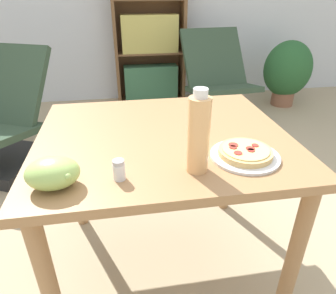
{
  "coord_description": "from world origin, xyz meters",
  "views": [
    {
      "loc": [
        -0.26,
        -1.12,
        1.27
      ],
      "look_at": [
        -0.12,
        -0.26,
        0.8
      ],
      "focal_mm": 32.0,
      "sensor_mm": 36.0,
      "label": 1
    }
  ],
  "objects_px": {
    "pizza_on_plate": "(245,154)",
    "drink_bottle": "(198,134)",
    "lounge_chair_far": "(218,92)",
    "bookshelf": "(149,31)",
    "grape_bunch": "(53,173)",
    "salt_shaker": "(119,170)",
    "potted_plant_floor": "(287,71)",
    "lounge_chair_near": "(1,132)"
  },
  "relations": [
    {
      "from": "grape_bunch",
      "to": "bookshelf",
      "type": "bearing_deg",
      "value": 78.1
    },
    {
      "from": "pizza_on_plate",
      "to": "drink_bottle",
      "type": "xyz_separation_m",
      "value": [
        -0.19,
        -0.05,
        0.11
      ]
    },
    {
      "from": "drink_bottle",
      "to": "lounge_chair_near",
      "type": "bearing_deg",
      "value": 128.75
    },
    {
      "from": "pizza_on_plate",
      "to": "lounge_chair_near",
      "type": "bearing_deg",
      "value": 134.05
    },
    {
      "from": "lounge_chair_far",
      "to": "potted_plant_floor",
      "type": "bearing_deg",
      "value": 10.41
    },
    {
      "from": "lounge_chair_near",
      "to": "lounge_chair_far",
      "type": "xyz_separation_m",
      "value": [
        1.93,
        0.66,
        0.0
      ]
    },
    {
      "from": "pizza_on_plate",
      "to": "drink_bottle",
      "type": "height_order",
      "value": "drink_bottle"
    },
    {
      "from": "bookshelf",
      "to": "potted_plant_floor",
      "type": "xyz_separation_m",
      "value": [
        1.54,
        -0.41,
        -0.41
      ]
    },
    {
      "from": "grape_bunch",
      "to": "bookshelf",
      "type": "xyz_separation_m",
      "value": [
        0.59,
        2.8,
        0.03
      ]
    },
    {
      "from": "drink_bottle",
      "to": "lounge_chair_far",
      "type": "xyz_separation_m",
      "value": [
        0.78,
        2.1,
        -0.58
      ]
    },
    {
      "from": "grape_bunch",
      "to": "lounge_chair_near",
      "type": "relative_size",
      "value": 0.17
    },
    {
      "from": "salt_shaker",
      "to": "bookshelf",
      "type": "distance_m",
      "value": 2.82
    },
    {
      "from": "grape_bunch",
      "to": "lounge_chair_far",
      "type": "relative_size",
      "value": 0.18
    },
    {
      "from": "drink_bottle",
      "to": "potted_plant_floor",
      "type": "relative_size",
      "value": 0.37
    },
    {
      "from": "lounge_chair_far",
      "to": "bookshelf",
      "type": "xyz_separation_m",
      "value": [
        -0.63,
        0.68,
        0.53
      ]
    },
    {
      "from": "salt_shaker",
      "to": "lounge_chair_near",
      "type": "bearing_deg",
      "value": 121.93
    },
    {
      "from": "grape_bunch",
      "to": "drink_bottle",
      "type": "relative_size",
      "value": 0.58
    },
    {
      "from": "pizza_on_plate",
      "to": "salt_shaker",
      "type": "relative_size",
      "value": 3.59
    },
    {
      "from": "salt_shaker",
      "to": "lounge_chair_near",
      "type": "distance_m",
      "value": 1.78
    },
    {
      "from": "drink_bottle",
      "to": "lounge_chair_near",
      "type": "xyz_separation_m",
      "value": [
        -1.15,
        1.44,
        -0.58
      ]
    },
    {
      "from": "lounge_chair_far",
      "to": "potted_plant_floor",
      "type": "xyz_separation_m",
      "value": [
        0.91,
        0.27,
        0.12
      ]
    },
    {
      "from": "grape_bunch",
      "to": "salt_shaker",
      "type": "distance_m",
      "value": 0.19
    },
    {
      "from": "salt_shaker",
      "to": "pizza_on_plate",
      "type": "bearing_deg",
      "value": 8.39
    },
    {
      "from": "grape_bunch",
      "to": "potted_plant_floor",
      "type": "xyz_separation_m",
      "value": [
        2.13,
        2.39,
        -0.38
      ]
    },
    {
      "from": "salt_shaker",
      "to": "grape_bunch",
      "type": "bearing_deg",
      "value": -178.21
    },
    {
      "from": "drink_bottle",
      "to": "salt_shaker",
      "type": "relative_size",
      "value": 4.07
    },
    {
      "from": "drink_bottle",
      "to": "lounge_chair_near",
      "type": "distance_m",
      "value": 1.93
    },
    {
      "from": "grape_bunch",
      "to": "lounge_chair_far",
      "type": "bearing_deg",
      "value": 60.09
    },
    {
      "from": "lounge_chair_near",
      "to": "bookshelf",
      "type": "height_order",
      "value": "bookshelf"
    },
    {
      "from": "pizza_on_plate",
      "to": "drink_bottle",
      "type": "relative_size",
      "value": 0.88
    },
    {
      "from": "salt_shaker",
      "to": "bookshelf",
      "type": "xyz_separation_m",
      "value": [
        0.4,
        2.79,
        0.04
      ]
    },
    {
      "from": "drink_bottle",
      "to": "bookshelf",
      "type": "distance_m",
      "value": 2.78
    },
    {
      "from": "pizza_on_plate",
      "to": "grape_bunch",
      "type": "height_order",
      "value": "grape_bunch"
    },
    {
      "from": "bookshelf",
      "to": "potted_plant_floor",
      "type": "relative_size",
      "value": 2.32
    },
    {
      "from": "lounge_chair_near",
      "to": "potted_plant_floor",
      "type": "distance_m",
      "value": 2.99
    },
    {
      "from": "pizza_on_plate",
      "to": "salt_shaker",
      "type": "distance_m",
      "value": 0.44
    },
    {
      "from": "salt_shaker",
      "to": "lounge_chair_far",
      "type": "distance_m",
      "value": 2.4
    },
    {
      "from": "potted_plant_floor",
      "to": "drink_bottle",
      "type": "bearing_deg",
      "value": -125.43
    },
    {
      "from": "pizza_on_plate",
      "to": "bookshelf",
      "type": "distance_m",
      "value": 2.73
    },
    {
      "from": "pizza_on_plate",
      "to": "potted_plant_floor",
      "type": "distance_m",
      "value": 2.78
    },
    {
      "from": "grape_bunch",
      "to": "salt_shaker",
      "type": "height_order",
      "value": "grape_bunch"
    },
    {
      "from": "drink_bottle",
      "to": "lounge_chair_near",
      "type": "height_order",
      "value": "drink_bottle"
    }
  ]
}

